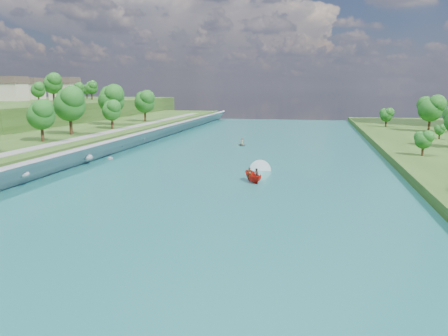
# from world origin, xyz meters

# --- Properties ---
(ground) EXTENTS (260.00, 260.00, 0.00)m
(ground) POSITION_xyz_m (0.00, 0.00, 0.00)
(ground) COLOR #2D5119
(ground) RESTS_ON ground
(river_water) EXTENTS (55.00, 240.00, 0.10)m
(river_water) POSITION_xyz_m (0.00, 20.00, 0.05)
(river_water) COLOR #175A59
(river_water) RESTS_ON ground
(ridge_west) EXTENTS (60.00, 120.00, 9.00)m
(ridge_west) POSITION_xyz_m (-82.50, 95.00, 4.50)
(ridge_west) COLOR #2D5119
(ridge_west) RESTS_ON ground
(riprap_bank) EXTENTS (4.08, 236.00, 4.05)m
(riprap_bank) POSITION_xyz_m (-25.84, 19.17, 1.79)
(riprap_bank) COLOR slate
(riprap_bank) RESTS_ON ground
(riverside_path) EXTENTS (3.00, 200.00, 0.10)m
(riverside_path) POSITION_xyz_m (-32.50, 20.00, 3.55)
(riverside_path) COLOR gray
(riverside_path) RESTS_ON berm_west
(ridge_houses) EXTENTS (29.50, 29.50, 8.40)m
(ridge_houses) POSITION_xyz_m (-88.67, 100.00, 13.31)
(ridge_houses) COLOR beige
(ridge_houses) RESTS_ON ridge_west
(trees_ridge) EXTENTS (17.47, 56.36, 10.82)m
(trees_ridge) POSITION_xyz_m (-69.75, 90.67, 13.49)
(trees_ridge) COLOR #154F17
(trees_ridge) RESTS_ON ridge_west
(motorboat) EXTENTS (3.60, 19.04, 2.17)m
(motorboat) POSITION_xyz_m (5.33, 15.29, 0.81)
(motorboat) COLOR red
(motorboat) RESTS_ON river_water
(raft) EXTENTS (3.12, 3.58, 1.72)m
(raft) POSITION_xyz_m (-2.77, 53.27, 0.48)
(raft) COLOR gray
(raft) RESTS_ON river_water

